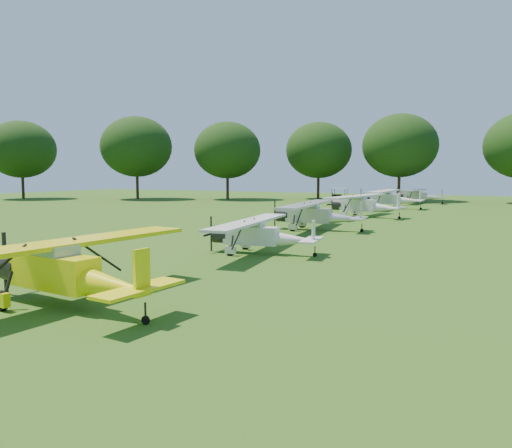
% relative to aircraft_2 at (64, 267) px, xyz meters
% --- Properties ---
extents(ground, '(160.00, 160.00, 0.00)m').
position_rel_aircraft_2_xyz_m(ground, '(-0.10, 8.91, -1.24)').
color(ground, '#274D13').
rests_on(ground, ground).
extents(tree_belt, '(137.36, 130.27, 14.52)m').
position_rel_aircraft_2_xyz_m(tree_belt, '(3.47, 9.07, 6.79)').
color(tree_belt, black).
rests_on(tree_belt, ground).
extents(aircraft_2, '(6.77, 10.78, 2.12)m').
position_rel_aircraft_2_xyz_m(aircraft_2, '(0.00, 0.00, 0.00)').
color(aircraft_2, '#F9EB0A').
rests_on(aircraft_2, ground).
extents(aircraft_3, '(5.89, 9.35, 1.83)m').
position_rel_aircraft_2_xyz_m(aircraft_3, '(0.83, 11.79, -0.17)').
color(aircraft_3, silver).
rests_on(aircraft_3, ground).
extents(aircraft_4, '(6.76, 10.76, 2.11)m').
position_rel_aircraft_2_xyz_m(aircraft_4, '(-0.18, 23.04, -0.00)').
color(aircraft_4, silver).
rests_on(aircraft_4, ground).
extents(aircraft_5, '(7.06, 11.19, 2.20)m').
position_rel_aircraft_2_xyz_m(aircraft_5, '(0.19, 35.14, 0.05)').
color(aircraft_5, silver).
rests_on(aircraft_5, ground).
extents(aircraft_6, '(7.20, 11.42, 2.26)m').
position_rel_aircraft_2_xyz_m(aircraft_6, '(0.02, 47.62, 0.08)').
color(aircraft_6, silver).
rests_on(aircraft_6, ground).
extents(aircraft_7, '(6.40, 10.20, 2.01)m').
position_rel_aircraft_2_xyz_m(aircraft_7, '(1.48, 59.69, -0.07)').
color(aircraft_7, silver).
rests_on(aircraft_7, ground).
extents(golf_cart, '(2.40, 1.53, 2.01)m').
position_rel_aircraft_2_xyz_m(golf_cart, '(-8.52, 56.08, -0.57)').
color(golf_cart, red).
rests_on(golf_cart, ground).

